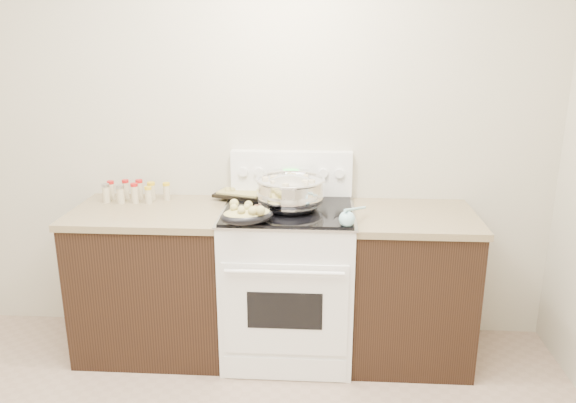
{
  "coord_description": "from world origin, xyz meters",
  "views": [
    {
      "loc": [
        0.54,
        -1.71,
        1.93
      ],
      "look_at": [
        0.35,
        1.37,
        1.0
      ],
      "focal_mm": 35.0,
      "sensor_mm": 36.0,
      "label": 1
    }
  ],
  "objects": [
    {
      "name": "counter_left",
      "position": [
        -0.48,
        1.43,
        0.46
      ],
      "size": [
        0.93,
        0.67,
        0.92
      ],
      "color": "black",
      "rests_on": "ground"
    },
    {
      "name": "kitchen_range",
      "position": [
        0.35,
        1.42,
        0.49
      ],
      "size": [
        0.78,
        0.73,
        1.22
      ],
      "color": "white",
      "rests_on": "ground"
    },
    {
      "name": "wooden_spoon",
      "position": [
        0.18,
        1.41,
        0.95
      ],
      "size": [
        0.1,
        0.25,
        0.04
      ],
      "color": "tan",
      "rests_on": "kitchen_range"
    },
    {
      "name": "roasting_pan",
      "position": [
        0.14,
        1.14,
        0.99
      ],
      "size": [
        0.35,
        0.31,
        0.11
      ],
      "color": "black",
      "rests_on": "kitchen_range"
    },
    {
      "name": "room_shell",
      "position": [
        0.0,
        0.0,
        1.7
      ],
      "size": [
        4.1,
        3.6,
        2.75
      ],
      "color": "beige",
      "rests_on": "ground"
    },
    {
      "name": "blue_ladle",
      "position": [
        0.68,
        1.15,
        0.98
      ],
      "size": [
        0.16,
        0.27,
        0.11
      ],
      "color": "#93CFDC",
      "rests_on": "kitchen_range"
    },
    {
      "name": "mixing_bowl",
      "position": [
        0.36,
        1.41,
        1.04
      ],
      "size": [
        0.45,
        0.45,
        0.24
      ],
      "color": "silver",
      "rests_on": "kitchen_range"
    },
    {
      "name": "counter_right",
      "position": [
        1.08,
        1.43,
        0.46
      ],
      "size": [
        0.73,
        0.67,
        0.92
      ],
      "color": "black",
      "rests_on": "ground"
    },
    {
      "name": "baking_sheet",
      "position": [
        0.1,
        1.7,
        0.96
      ],
      "size": [
        0.48,
        0.4,
        0.06
      ],
      "color": "black",
      "rests_on": "kitchen_range"
    },
    {
      "name": "spice_jars",
      "position": [
        -0.63,
        1.59,
        0.98
      ],
      "size": [
        0.4,
        0.15,
        0.13
      ],
      "color": "#BFB28C",
      "rests_on": "counter_left"
    }
  ]
}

